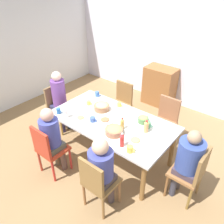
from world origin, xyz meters
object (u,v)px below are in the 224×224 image
object	(u,v)px
chair_1	(165,119)
cup_1	(97,94)
plate_0	(105,120)
dining_table	(112,124)
person_0	(51,136)
chair_3	(121,101)
chair_5	(192,172)
cup_2	(119,105)
bowl_2	(102,107)
bottle_2	(122,124)
person_4	(102,167)
plate_1	(81,118)
bowl_0	(143,119)
chair_2	(58,105)
cup_5	(59,111)
bowl_1	(114,131)
side_cabinet	(159,86)
cup_0	(148,125)
cup_6	(93,119)
chair_0	(48,148)
plate_2	(135,140)
bottle_0	(146,127)
bottle_3	(66,113)
chair_4	(97,182)
cup_4	(89,103)
person_2	(60,97)
cup_3	(130,149)
bottle_1	(122,140)

from	to	relation	value
chair_1	cup_1	xyz separation A→B (m)	(-1.20, -0.48, 0.30)
plate_0	dining_table	bearing A→B (deg)	52.26
person_0	chair_3	xyz separation A→B (m)	(0.00, 1.73, -0.19)
chair_5	cup_2	xyz separation A→B (m)	(-1.53, 0.40, 0.29)
chair_1	bowl_2	distance (m)	1.18
chair_3	bottle_2	size ratio (longest dim) A/B	4.62
person_4	plate_1	size ratio (longest dim) A/B	5.54
bowl_0	bowl_2	world-z (taller)	bowl_2
chair_2	cup_5	xyz separation A→B (m)	(0.57, -0.41, 0.30)
cup_2	bowl_2	bearing A→B (deg)	-121.42
chair_2	bowl_1	xyz separation A→B (m)	(1.62, -0.25, 0.30)
cup_2	person_0	bearing A→B (deg)	-105.39
person_4	side_cabinet	distance (m)	3.06
plate_1	cup_0	distance (m)	1.08
chair_5	cup_6	world-z (taller)	chair_5
chair_2	cup_0	distance (m)	1.95
cup_0	side_cabinet	world-z (taller)	side_cabinet
chair_1	chair_3	size ratio (longest dim) A/B	1.00
chair_0	cup_2	xyz separation A→B (m)	(0.33, 1.31, 0.29)
chair_0	bottle_2	xyz separation A→B (m)	(0.76, 0.83, 0.34)
plate_2	bowl_2	bearing A→B (deg)	160.21
bottle_0	cup_1	bearing A→B (deg)	164.69
chair_2	bottle_3	world-z (taller)	bottle_3
chair_5	plate_1	bearing A→B (deg)	-170.81
chair_4	cup_1	size ratio (longest dim) A/B	8.10
plate_0	cup_1	distance (m)	0.82
person_0	side_cabinet	world-z (taller)	person_0
cup_0	cup_4	distance (m)	1.17
person_2	plate_1	size ratio (longest dim) A/B	5.98
bowl_1	cup_1	size ratio (longest dim) A/B	2.36
dining_table	bottle_3	distance (m)	0.75
chair_4	cup_3	xyz separation A→B (m)	(0.15, 0.49, 0.29)
chair_5	bottle_2	bearing A→B (deg)	-175.75
chair_1	chair_3	bearing A→B (deg)	180.00
person_2	chair_5	xyz separation A→B (m)	(2.65, 0.00, -0.21)
cup_5	bottle_3	bearing A→B (deg)	1.44
dining_table	bottle_0	distance (m)	0.61
person_2	bottle_3	xyz separation A→B (m)	(0.66, -0.40, 0.13)
cup_2	side_cabinet	world-z (taller)	side_cabinet
cup_3	cup_6	size ratio (longest dim) A/B	0.98
bowl_0	bottle_3	bearing A→B (deg)	-147.44
plate_2	bottle_3	bearing A→B (deg)	-170.48
bowl_0	cup_0	xyz separation A→B (m)	(0.13, -0.07, -0.00)
cup_0	cup_5	xyz separation A→B (m)	(-1.35, -0.60, 0.00)
dining_table	cup_2	size ratio (longest dim) A/B	18.51
plate_1	bottle_0	world-z (taller)	bottle_0
cup_5	bottle_1	bearing A→B (deg)	0.34
person_0	chair_3	size ratio (longest dim) A/B	1.30
chair_5	bottle_3	distance (m)	2.06
chair_3	cup_0	bearing A→B (deg)	-34.45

